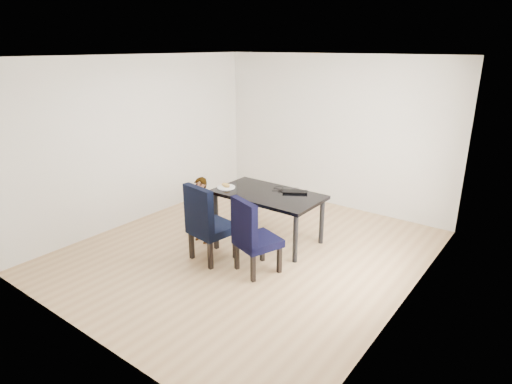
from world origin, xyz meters
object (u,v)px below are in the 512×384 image
Objects in this scene: chair_left at (213,222)px; chair_right at (258,235)px; child at (201,210)px; plate at (226,187)px; dining_table at (268,216)px; laptop at (295,191)px.

chair_left is 1.07× the size of chair_right.
chair_right is 1.02× the size of child.
child is at bearing -101.06° from plate.
chair_left is at bearing -153.34° from chair_right.
chair_left reaches higher than dining_table.
laptop reaches higher than plate.
chair_right is at bearing -10.29° from child.
child is at bearing -139.24° from dining_table.
plate is (-0.66, -0.18, 0.38)m from dining_table.
chair_right is 3.69× the size of plate.
laptop is at bearing 42.28° from child.
chair_left is at bearing -31.38° from child.
chair_right is 1.34m from plate.
chair_right is at bearing 67.62° from laptop.
dining_table is at bearing 15.37° from plate.
chair_right is (0.71, 0.09, -0.03)m from chair_left.
plate is at bearing 127.14° from chair_left.
plate is at bearing 167.92° from chair_right.
child is 3.61× the size of plate.
dining_table is at bearing 40.70° from child.
plate is (-1.12, 0.69, 0.24)m from chair_right.
laptop is at bearing 117.89° from chair_right.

